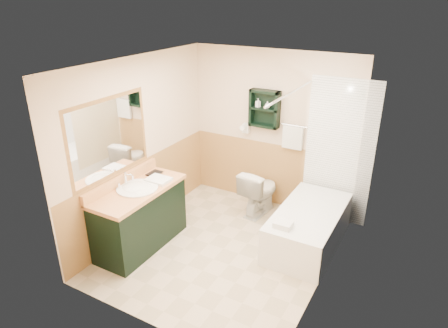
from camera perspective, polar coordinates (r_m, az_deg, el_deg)
floor at (r=5.39m, az=-0.08°, el=-12.00°), size 3.00×3.00×0.00m
back_wall at (r=6.08m, az=6.97°, el=4.79°), size 2.60×0.04×2.40m
left_wall at (r=5.51m, az=-12.15°, el=2.46°), size 0.04×3.00×2.40m
right_wall at (r=4.36m, az=15.23°, el=-3.60°), size 0.04×3.00×2.40m
ceiling at (r=4.45m, az=-0.10°, el=14.33°), size 2.60×3.00×0.04m
wainscot_left at (r=5.77m, az=-11.30°, el=-4.09°), size 2.98×2.98×1.00m
wainscot_back at (r=6.30m, az=6.54°, el=-1.34°), size 2.58×2.58×1.00m
mirror_frame at (r=5.01m, az=-16.08°, el=3.58°), size 1.30×1.30×1.00m
mirror_glass at (r=5.01m, az=-16.04°, el=3.57°), size 1.20×1.20×0.90m
tile_right at (r=5.10m, az=16.82°, el=-1.62°), size 1.50×1.50×2.10m
tile_back at (r=5.80m, az=16.08°, el=1.54°), size 0.95×0.95×2.10m
tile_accent at (r=4.82m, az=17.88°, el=7.60°), size 1.50×1.50×0.10m
wall_shelf at (r=5.91m, az=5.80°, el=7.86°), size 0.45×0.15×0.55m
hair_dryer at (r=6.15m, az=3.20°, el=5.16°), size 0.10×0.24×0.18m
towel_bar at (r=5.85m, az=9.94°, el=5.42°), size 0.40×0.06×0.40m
curtain_rod at (r=4.99m, az=9.63°, el=10.08°), size 0.03×1.60×0.03m
shower_curtain at (r=5.40m, az=9.68°, el=1.63°), size 1.05×1.05×1.70m
vanity at (r=5.35m, az=-11.89°, el=-7.48°), size 0.59×1.32×0.84m
bathtub at (r=5.46m, az=11.96°, el=-8.85°), size 0.77×1.50×0.51m
toilet at (r=6.05m, az=5.07°, el=-3.94°), size 0.48×0.76×0.70m
counter_towel at (r=5.29m, az=-9.34°, el=-2.24°), size 0.30×0.24×0.04m
vanity_book at (r=5.52m, az=-10.61°, el=-0.27°), size 0.16×0.02×0.21m
tub_towel at (r=4.90m, az=8.46°, el=-8.54°), size 0.21×0.18×0.07m
soap_bottle_a at (r=5.93m, az=4.88°, el=8.41°), size 0.10×0.14×0.06m
soap_bottle_b at (r=5.87m, az=6.21°, el=8.30°), size 0.08×0.11×0.08m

